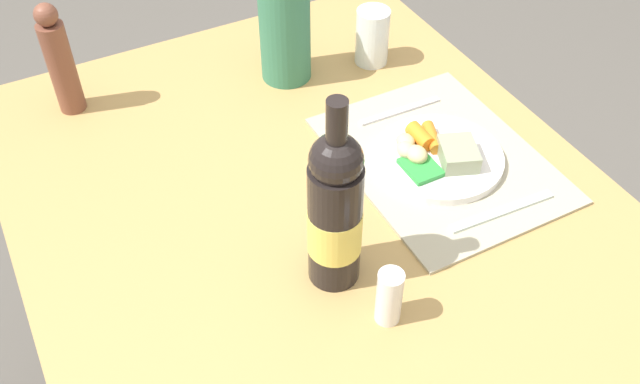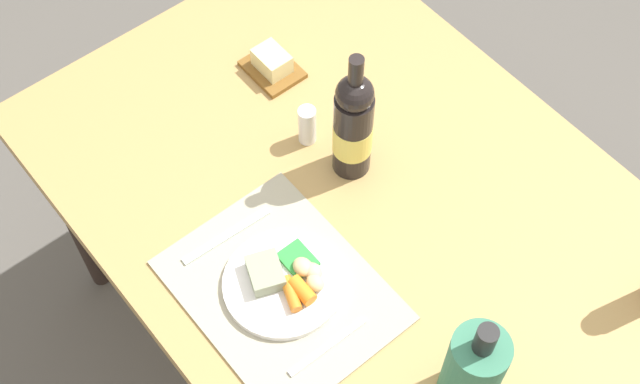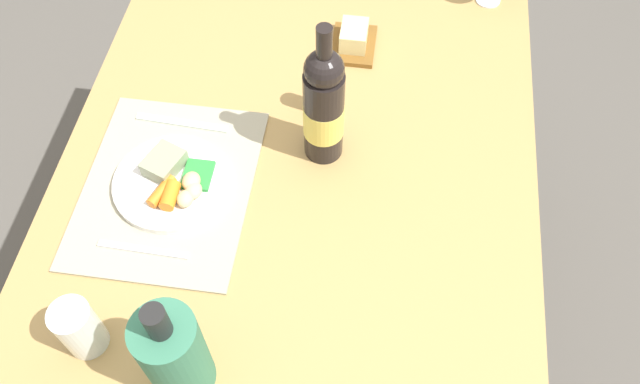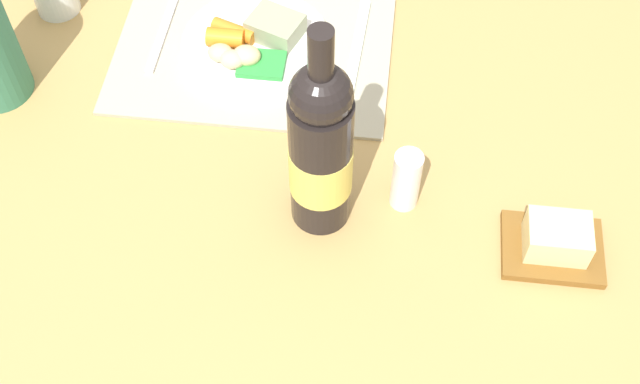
{
  "view_description": "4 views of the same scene",
  "coord_description": "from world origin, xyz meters",
  "views": [
    {
      "loc": [
        -0.67,
        0.39,
        1.64
      ],
      "look_at": [
        0.02,
        0.03,
        0.87
      ],
      "focal_mm": 40.11,
      "sensor_mm": 36.0,
      "label": 1
    },
    {
      "loc": [
        0.68,
        -0.65,
        2.27
      ],
      "look_at": [
        -0.03,
        -0.07,
        0.83
      ],
      "focal_mm": 48.43,
      "sensor_mm": 36.0,
      "label": 2
    },
    {
      "loc": [
        0.74,
        0.15,
        1.85
      ],
      "look_at": [
        0.07,
        0.06,
        0.82
      ],
      "focal_mm": 36.52,
      "sensor_mm": 36.0,
      "label": 3
    },
    {
      "loc": [
        -0.13,
        0.65,
        1.69
      ],
      "look_at": [
        -0.07,
        0.07,
        0.85
      ],
      "focal_mm": 45.97,
      "sensor_mm": 36.0,
      "label": 4
    }
  ],
  "objects": [
    {
      "name": "water_tumbler",
      "position": [
        0.4,
        -0.3,
        0.83
      ],
      "size": [
        0.07,
        0.07,
        0.12
      ],
      "color": "silver",
      "rests_on": "dining_table"
    },
    {
      "name": "dining_table",
      "position": [
        0.0,
        0.0,
        0.71
      ],
      "size": [
        1.35,
        0.97,
        0.78
      ],
      "color": "#AB874D",
      "rests_on": "ground_plane"
    },
    {
      "name": "salt_shaker",
      "position": [
        -0.17,
        0.02,
        0.82
      ],
      "size": [
        0.04,
        0.04,
        0.1
      ],
      "primitive_type": "cylinder",
      "color": "white",
      "rests_on": "dining_table"
    },
    {
      "name": "cooler_bottle",
      "position": [
        0.44,
        -0.12,
        0.88
      ],
      "size": [
        0.1,
        0.1,
        0.27
      ],
      "color": "#357557",
      "rests_on": "dining_table"
    },
    {
      "name": "fork",
      "position": [
        -0.09,
        -0.26,
        0.78
      ],
      "size": [
        0.03,
        0.2,
        0.0
      ],
      "primitive_type": "cube",
      "rotation": [
        0.0,
        0.0,
        -0.05
      ],
      "color": "silver",
      "rests_on": "placemat"
    },
    {
      "name": "pepper_mill",
      "position": [
        0.53,
        0.3,
        0.88
      ],
      "size": [
        0.05,
        0.05,
        0.23
      ],
      "color": "brown",
      "rests_on": "dining_table"
    },
    {
      "name": "placemat",
      "position": [
        0.07,
        -0.25,
        0.78
      ],
      "size": [
        0.42,
        0.33,
        0.01
      ],
      "primitive_type": "cube",
      "color": "#A7A188",
      "rests_on": "dining_table"
    },
    {
      "name": "knife",
      "position": [
        0.22,
        -0.25,
        0.78
      ],
      "size": [
        0.02,
        0.17,
        0.0
      ],
      "primitive_type": "cube",
      "rotation": [
        0.0,
        0.0,
        -0.02
      ],
      "color": "silver",
      "rests_on": "placemat"
    },
    {
      "name": "wine_bottle",
      "position": [
        -0.06,
        0.05,
        0.91
      ],
      "size": [
        0.08,
        0.08,
        0.33
      ],
      "color": "black",
      "rests_on": "dining_table"
    },
    {
      "name": "dinner_plate",
      "position": [
        0.07,
        -0.23,
        0.8
      ],
      "size": [
        0.23,
        0.23,
        0.05
      ],
      "color": "white",
      "rests_on": "placemat"
    }
  ]
}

